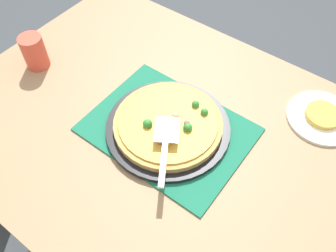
# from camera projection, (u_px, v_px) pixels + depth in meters

# --- Properties ---
(ground_plane) EXTENTS (8.00, 8.00, 0.00)m
(ground_plane) POSITION_uv_depth(u_px,v_px,m) (168.00, 223.00, 1.70)
(ground_plane) COLOR #3D4247
(dining_table) EXTENTS (1.40, 1.00, 0.75)m
(dining_table) POSITION_uv_depth(u_px,v_px,m) (168.00, 149.00, 1.19)
(dining_table) COLOR #9E7A56
(dining_table) RESTS_ON ground_plane
(placemat) EXTENTS (0.48, 0.36, 0.01)m
(placemat) POSITION_uv_depth(u_px,v_px,m) (168.00, 129.00, 1.10)
(placemat) COLOR #196B4C
(placemat) RESTS_ON dining_table
(pizza_pan) EXTENTS (0.38, 0.38, 0.01)m
(pizza_pan) POSITION_uv_depth(u_px,v_px,m) (168.00, 127.00, 1.09)
(pizza_pan) COLOR black
(pizza_pan) RESTS_ON placemat
(pizza) EXTENTS (0.33, 0.33, 0.05)m
(pizza) POSITION_uv_depth(u_px,v_px,m) (168.00, 123.00, 1.08)
(pizza) COLOR tan
(pizza) RESTS_ON pizza_pan
(plate_near_left) EXTENTS (0.22, 0.22, 0.01)m
(plate_near_left) POSITION_uv_depth(u_px,v_px,m) (322.00, 117.00, 1.13)
(plate_near_left) COLOR white
(plate_near_left) RESTS_ON dining_table
(served_slice_left) EXTENTS (0.11, 0.11, 0.02)m
(served_slice_left) POSITION_uv_depth(u_px,v_px,m) (323.00, 115.00, 1.12)
(served_slice_left) COLOR gold
(served_slice_left) RESTS_ON plate_near_left
(cup_near) EXTENTS (0.08, 0.08, 0.12)m
(cup_near) POSITION_uv_depth(u_px,v_px,m) (34.00, 52.00, 1.23)
(cup_near) COLOR #E04C38
(cup_near) RESTS_ON dining_table
(pizza_server) EXTENTS (0.16, 0.22, 0.01)m
(pizza_server) POSITION_uv_depth(u_px,v_px,m) (165.00, 143.00, 0.99)
(pizza_server) COLOR silver
(pizza_server) RESTS_ON pizza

